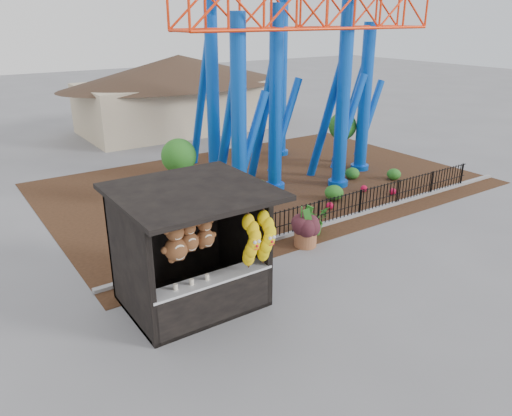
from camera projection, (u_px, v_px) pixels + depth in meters
ground at (312, 287)px, 13.47m from camera, size 120.00×120.00×0.00m
mulch_bed at (264, 183)px, 21.73m from camera, size 18.00×12.00×0.02m
curb at (344, 219)px, 17.86m from camera, size 18.00×0.18×0.12m
prize_booth at (195, 252)px, 12.04m from camera, size 3.50×3.40×3.12m
picket_fence at (363, 202)px, 18.17m from camera, size 12.20×0.06×1.00m
roller_coaster at (284, 26)px, 20.16m from camera, size 11.00×6.37×10.82m
terracotta_planter at (305, 237)px, 15.81m from camera, size 0.76×0.76×0.59m
planter_foliage at (306, 219)px, 15.58m from camera, size 0.70×0.70×0.64m
potted_plant at (315, 220)px, 16.63m from camera, size 0.95×0.85×0.95m
landscaping at (305, 189)px, 20.15m from camera, size 8.42×3.53×0.70m
pavilion at (180, 80)px, 30.93m from camera, size 15.00×15.00×4.80m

